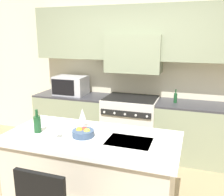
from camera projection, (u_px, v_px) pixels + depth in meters
The scene contains 10 objects.
back_cabinetry at pixel (136, 57), 4.18m from camera, with size 10.00×0.46×2.70m.
back_counter at pixel (131, 125), 4.23m from camera, with size 3.44×0.62×0.92m.
range_stove at pixel (131, 125), 4.20m from camera, with size 0.87×0.70×0.95m.
microwave at pixel (71, 85), 4.42m from camera, with size 0.55×0.41×0.33m.
kitchen_island at pixel (92, 175), 2.70m from camera, with size 1.82×0.89×0.92m.
wine_bottle at pixel (37, 124), 2.68m from camera, with size 0.08×0.08×0.25m.
wine_glass_near at pixel (55, 125), 2.50m from camera, with size 0.08×0.08×0.22m.
wine_glass_far at pixel (82, 114), 2.82m from camera, with size 0.08×0.08×0.22m.
fruit_bowl at pixel (83, 133), 2.58m from camera, with size 0.23×0.23×0.10m.
oil_bottle_on_counter at pixel (175, 98), 3.88m from camera, with size 0.05×0.05×0.21m.
Camera 1 is at (0.98, -2.18, 1.93)m, focal length 40.00 mm.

